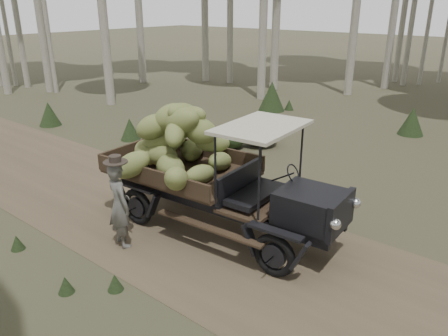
% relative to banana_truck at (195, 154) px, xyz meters
% --- Properties ---
extents(ground, '(120.00, 120.00, 0.00)m').
position_rel_banana_truck_xyz_m(ground, '(1.52, -0.44, -1.53)').
color(ground, '#473D2B').
rests_on(ground, ground).
extents(dirt_track, '(70.00, 4.00, 0.01)m').
position_rel_banana_truck_xyz_m(dirt_track, '(1.52, -0.44, -1.53)').
color(dirt_track, brown).
rests_on(dirt_track, ground).
extents(banana_truck, '(5.34, 2.67, 2.65)m').
position_rel_banana_truck_xyz_m(banana_truck, '(0.00, 0.00, 0.00)').
color(banana_truck, black).
rests_on(banana_truck, ground).
extents(farmer, '(0.71, 0.56, 1.85)m').
position_rel_banana_truck_xyz_m(farmer, '(-0.44, -1.67, -0.66)').
color(farmer, '#575650').
rests_on(farmer, ground).
extents(undergrowth, '(24.26, 23.04, 1.36)m').
position_rel_banana_truck_xyz_m(undergrowth, '(1.51, -2.17, -1.01)').
color(undergrowth, '#233319').
rests_on(undergrowth, ground).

